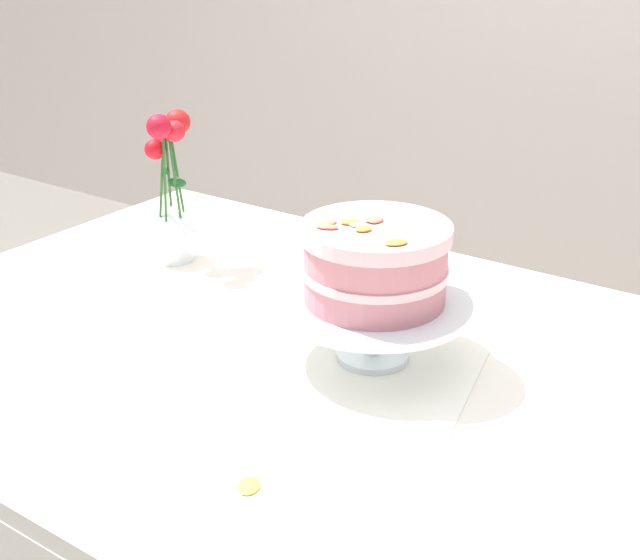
{
  "coord_description": "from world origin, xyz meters",
  "views": [
    {
      "loc": [
        0.71,
        -0.94,
        1.36
      ],
      "look_at": [
        0.05,
        0.01,
        0.86
      ],
      "focal_mm": 47.4,
      "sensor_mm": 36.0,
      "label": 1
    }
  ],
  "objects": [
    {
      "name": "dining_table",
      "position": [
        0.0,
        -0.03,
        0.65
      ],
      "size": [
        1.4,
        1.0,
        0.74
      ],
      "color": "white",
      "rests_on": "ground"
    },
    {
      "name": "linen_napkin",
      "position": [
        0.14,
        0.03,
        0.74
      ],
      "size": [
        0.38,
        0.38,
        0.0
      ],
      "primitive_type": "cube",
      "rotation": [
        0.0,
        0.0,
        0.22
      ],
      "color": "white",
      "rests_on": "dining_table"
    },
    {
      "name": "flower_vase",
      "position": [
        -0.39,
        0.16,
        0.87
      ],
      "size": [
        0.1,
        0.11,
        0.29
      ],
      "color": "silver",
      "rests_on": "dining_table"
    },
    {
      "name": "layer_cake",
      "position": [
        0.14,
        0.03,
        0.9
      ],
      "size": [
        0.22,
        0.22,
        0.12
      ],
      "color": "#CC7A84",
      "rests_on": "cake_stand"
    },
    {
      "name": "loose_petal_1",
      "position": [
        0.18,
        -0.32,
        0.74
      ],
      "size": [
        0.04,
        0.04,
        0.0
      ],
      "primitive_type": "ellipsoid",
      "rotation": [
        0.0,
        0.0,
        5.1
      ],
      "color": "yellow",
      "rests_on": "dining_table"
    },
    {
      "name": "cake_stand",
      "position": [
        0.14,
        0.03,
        0.82
      ],
      "size": [
        0.29,
        0.29,
        0.1
      ],
      "color": "silver",
      "rests_on": "linen_napkin"
    }
  ]
}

